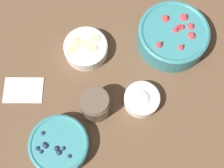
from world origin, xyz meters
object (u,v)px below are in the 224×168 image
(bowl_blueberries, at_px, (59,145))
(bowl_cream, at_px, (142,99))
(bowl_bananas, at_px, (86,48))
(bowl_strawberries, at_px, (173,35))
(jar_chocolate, at_px, (95,105))

(bowl_blueberries, height_order, bowl_cream, bowl_blueberries)
(bowl_cream, bearing_deg, bowl_blueberries, 9.55)
(bowl_bananas, bearing_deg, bowl_blueberries, 57.43)
(bowl_blueberries, xyz_separation_m, bowl_cream, (-0.29, -0.05, -0.00))
(bowl_strawberries, xyz_separation_m, bowl_blueberries, (0.47, 0.22, -0.01))
(bowl_cream, distance_m, jar_chocolate, 0.15)
(bowl_strawberries, bearing_deg, bowl_bananas, -12.58)
(bowl_cream, height_order, jar_chocolate, jar_chocolate)
(bowl_blueberries, distance_m, bowl_cream, 0.30)
(bowl_strawberries, distance_m, bowl_blueberries, 0.52)
(bowl_strawberries, bearing_deg, bowl_blueberries, 24.76)
(bowl_blueberries, relative_size, bowl_bananas, 1.22)
(bowl_strawberries, bearing_deg, bowl_cream, 42.97)
(bowl_blueberries, xyz_separation_m, bowl_bananas, (-0.18, -0.28, -0.00))
(jar_chocolate, bearing_deg, bowl_cream, 168.53)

